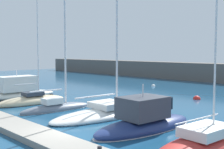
{
  "coord_description": "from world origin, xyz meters",
  "views": [
    {
      "loc": [
        14.3,
        -9.73,
        4.91
      ],
      "look_at": [
        -2.57,
        6.09,
        3.14
      ],
      "focal_mm": 48.5,
      "sensor_mm": 36.0,
      "label": 1
    }
  ],
  "objects": [
    {
      "name": "ground_plane",
      "position": [
        0.0,
        0.0,
        0.0
      ],
      "size": [
        120.0,
        120.0,
        0.0
      ],
      "primitive_type": "plane",
      "color": "navy"
    },
    {
      "name": "sailboat_red_sixth",
      "position": [
        6.55,
        4.52,
        0.32
      ],
      "size": [
        2.98,
        8.47,
        16.2
      ],
      "rotation": [
        0.0,
        0.0,
        1.52
      ],
      "color": "#B72D28",
      "rests_on": "ground_plane"
    },
    {
      "name": "sailboat_slate_third",
      "position": [
        -7.09,
        3.97,
        0.35
      ],
      "size": [
        1.94,
        6.58,
        13.52
      ],
      "rotation": [
        0.0,
        0.0,
        1.52
      ],
      "color": "slate",
      "rests_on": "ground_plane"
    },
    {
      "name": "dock_pier",
      "position": [
        0.0,
        -1.36,
        0.18
      ],
      "size": [
        36.25,
        2.04,
        0.36
      ],
      "primitive_type": "cube",
      "color": "gray",
      "rests_on": "ground_plane"
    },
    {
      "name": "motorboat_navy_fifth",
      "position": [
        2.08,
        4.55,
        0.52
      ],
      "size": [
        3.08,
        8.1,
        3.25
      ],
      "rotation": [
        0.0,
        0.0,
        1.52
      ],
      "color": "navy",
      "rests_on": "ground_plane"
    },
    {
      "name": "motorboat_ivory_nearest",
      "position": [
        -15.69,
        4.82,
        0.74
      ],
      "size": [
        2.42,
        8.4,
        3.22
      ],
      "rotation": [
        0.0,
        0.0,
        1.57
      ],
      "color": "silver",
      "rests_on": "ground_plane"
    },
    {
      "name": "mooring_buoy_red",
      "position": [
        -2.18,
        17.7,
        0.0
      ],
      "size": [
        0.76,
        0.76,
        0.76
      ],
      "primitive_type": "sphere",
      "color": "red",
      "rests_on": "ground_plane"
    },
    {
      "name": "sailboat_sand_second",
      "position": [
        -11.39,
        4.05,
        0.22
      ],
      "size": [
        2.44,
        6.98,
        10.83
      ],
      "rotation": [
        0.0,
        0.0,
        1.52
      ],
      "color": "beige",
      "rests_on": "ground_plane"
    },
    {
      "name": "mooring_buoy_white",
      "position": [
        -12.66,
        23.58,
        0.0
      ],
      "size": [
        0.57,
        0.57,
        0.57
      ],
      "primitive_type": "sphere",
      "color": "white",
      "rests_on": "ground_plane"
    },
    {
      "name": "sailboat_white_fourth",
      "position": [
        -2.54,
        5.55,
        0.34
      ],
      "size": [
        3.49,
        10.0,
        20.16
      ],
      "rotation": [
        0.0,
        0.0,
        1.54
      ],
      "color": "white",
      "rests_on": "ground_plane"
    }
  ]
}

